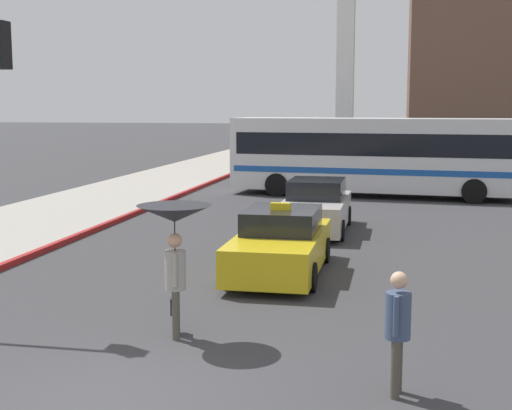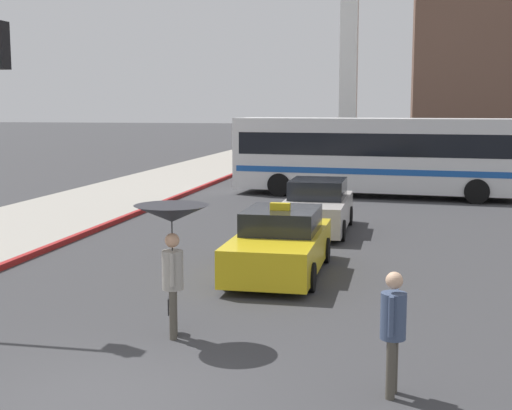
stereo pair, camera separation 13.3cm
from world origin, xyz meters
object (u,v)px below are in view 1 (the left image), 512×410
Objects in this scene: city_bus at (373,153)px; monument_cross at (346,22)px; pedestrian_with_umbrella at (175,229)px; pedestrian_man at (398,323)px; sedan_red at (316,208)px; taxi at (281,244)px.

monument_cross reaches higher than city_bus.
pedestrian_with_umbrella is 3.96m from pedestrian_man.
sedan_red is at bearing -88.45° from monument_cross.
pedestrian_man reaches higher than sedan_red.
taxi is at bearing -26.93° from pedestrian_with_umbrella.
taxi is 4.95m from pedestrian_with_umbrella.
monument_cross is (-2.88, 29.43, 7.13)m from pedestrian_man.
sedan_red is at bearing -2.79° from city_bus.
taxi is 24.20m from monument_cross.
taxi is 2.74× the size of pedestrian_man.
pedestrian_with_umbrella is 28.47m from monument_cross.
taxi is 1.01× the size of sedan_red.
pedestrian_man is at bearing 101.34° from sedan_red.
pedestrian_with_umbrella is at bearing -91.27° from monument_cross.
city_bus is at bearing -77.95° from monument_cross.
taxi is at bearing -0.11° from city_bus.
city_bus is at bearing -95.86° from taxi.
pedestrian_man is (2.56, -6.40, 0.30)m from taxi.
taxi is at bearing -89.20° from monument_cross.
pedestrian_man is 30.42m from monument_cross.
pedestrian_man is at bearing 8.66° from city_bus.
monument_cross reaches higher than pedestrian_man.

